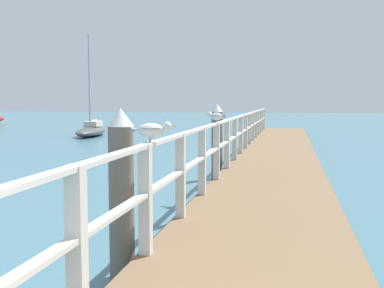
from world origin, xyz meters
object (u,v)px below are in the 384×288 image
Objects in this scene: dock_piling_near at (121,194)px; dock_piling_far at (217,141)px; seagull_background at (216,116)px; seagull_foreground at (152,130)px; boat_3 at (91,130)px.

dock_piling_far is (0.00, 7.11, 0.00)m from dock_piling_near.
dock_piling_far is 4.45× the size of seagull_background.
dock_piling_far reaches higher than seagull_foreground.
seagull_background is 0.08× the size of boat_3.
seagull_foreground is 4.59m from seagull_background.
seagull_background is at bearing 155.89° from seagull_foreground.
dock_piling_far reaches higher than seagull_background.
seagull_background is (0.37, -2.64, 0.72)m from dock_piling_far.
boat_3 is (-9.15, 20.49, -0.62)m from dock_piling_near.
dock_piling_near is 7.11m from dock_piling_far.
seagull_background is (0.37, 4.47, 0.72)m from dock_piling_near.
seagull_background is at bearing 85.23° from dock_piling_near.
dock_piling_far is at bearing 40.15° from seagull_background.
seagull_foreground is at bearing -17.87° from dock_piling_near.
dock_piling_far is at bearing 114.68° from boat_3.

